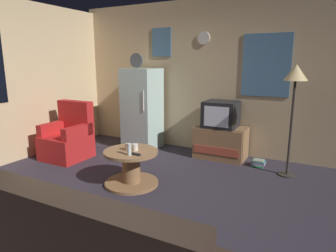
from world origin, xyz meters
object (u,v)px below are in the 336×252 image
at_px(standing_lamp, 295,81).
at_px(wine_glass, 129,149).
at_px(crt_tv, 221,114).
at_px(remote_control, 135,154).
at_px(mug_ceramic_tan, 128,147).
at_px(book_stack, 258,163).
at_px(tv_stand, 221,142).
at_px(coffee_table, 131,168).
at_px(mug_ceramic_white, 135,147).
at_px(fridge, 142,109).
at_px(armchair, 68,138).

relative_size(standing_lamp, wine_glass, 10.60).
relative_size(crt_tv, remote_control, 3.60).
height_order(standing_lamp, mug_ceramic_tan, standing_lamp).
bearing_deg(book_stack, remote_control, -126.63).
relative_size(remote_control, book_stack, 0.73).
bearing_deg(remote_control, book_stack, 57.43).
xyz_separation_m(tv_stand, coffee_table, (-0.71, -1.65, -0.03)).
height_order(coffee_table, mug_ceramic_tan, mug_ceramic_tan).
xyz_separation_m(coffee_table, mug_ceramic_white, (0.05, 0.03, 0.28)).
height_order(standing_lamp, wine_glass, standing_lamp).
height_order(coffee_table, mug_ceramic_white, mug_ceramic_white).
xyz_separation_m(tv_stand, crt_tv, (-0.02, -0.00, 0.49)).
xyz_separation_m(crt_tv, mug_ceramic_white, (-0.64, -1.62, -0.24)).
distance_m(mug_ceramic_white, book_stack, 2.05).
bearing_deg(fridge, wine_glass, -62.35).
bearing_deg(armchair, coffee_table, -15.56).
relative_size(standing_lamp, remote_control, 10.60).
relative_size(wine_glass, book_stack, 0.73).
bearing_deg(mug_ceramic_white, crt_tv, 68.38).
bearing_deg(mug_ceramic_tan, tv_stand, 65.66).
relative_size(mug_ceramic_white, book_stack, 0.44).
height_order(fridge, remote_control, fridge).
bearing_deg(coffee_table, crt_tv, 67.30).
relative_size(mug_ceramic_white, armchair, 0.09).
bearing_deg(coffee_table, wine_glass, -60.55).
relative_size(fridge, crt_tv, 3.28).
bearing_deg(tv_stand, book_stack, -11.36).
relative_size(tv_stand, mug_ceramic_white, 9.33).
xyz_separation_m(crt_tv, book_stack, (0.68, -0.13, -0.71)).
height_order(tv_stand, armchair, armchair).
xyz_separation_m(coffee_table, mug_ceramic_tan, (-0.04, -0.00, 0.28)).
xyz_separation_m(fridge, remote_control, (0.96, -1.67, -0.27)).
bearing_deg(wine_glass, mug_ceramic_white, 102.77).
relative_size(crt_tv, wine_glass, 3.60).
bearing_deg(fridge, armchair, -125.76).
height_order(crt_tv, armchair, crt_tv).
xyz_separation_m(tv_stand, armchair, (-2.31, -1.21, 0.07)).
distance_m(fridge, armchair, 1.42).
height_order(remote_control, book_stack, remote_control).
bearing_deg(tv_stand, armchair, -152.36).
relative_size(standing_lamp, armchair, 1.66).
relative_size(mug_ceramic_white, remote_control, 0.60).
xyz_separation_m(fridge, crt_tv, (1.50, 0.10, 0.00)).
bearing_deg(tv_stand, mug_ceramic_white, -112.11).
xyz_separation_m(standing_lamp, remote_control, (-1.67, -1.44, -0.87)).
height_order(crt_tv, standing_lamp, standing_lamp).
xyz_separation_m(fridge, standing_lamp, (2.63, -0.23, 0.60)).
xyz_separation_m(coffee_table, wine_glass, (0.09, -0.16, 0.31)).
distance_m(coffee_table, mug_ceramic_white, 0.29).
height_order(fridge, tv_stand, fridge).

